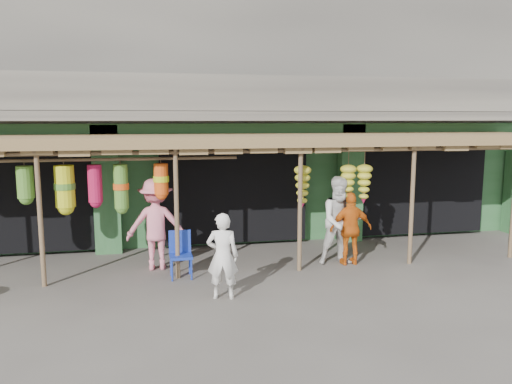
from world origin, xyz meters
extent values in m
plane|color=#514C47|center=(0.00, 0.00, 0.00)|extent=(80.00, 80.00, 0.00)
cube|color=gray|center=(0.00, 5.00, 5.00)|extent=(16.00, 6.00, 4.00)
cube|color=#2D6033|center=(0.00, 5.15, 1.50)|extent=(16.00, 5.70, 3.00)
cube|color=gray|center=(0.00, 1.65, 3.20)|extent=(16.00, 0.90, 0.22)
cube|color=gray|center=(0.00, 1.25, 3.70)|extent=(16.00, 0.10, 0.80)
cube|color=#2D6033|center=(0.00, 2.05, 2.85)|extent=(16.00, 0.35, 0.35)
cube|color=yellow|center=(-5.00, 1.97, 2.75)|extent=(1.70, 0.06, 0.55)
cube|color=#B21414|center=(-5.00, 1.93, 2.75)|extent=(1.30, 0.02, 0.30)
cube|color=black|center=(-5.00, 3.00, 1.35)|extent=(3.60, 2.00, 2.50)
cube|color=black|center=(0.00, 3.00, 1.35)|extent=(3.60, 2.00, 2.50)
cube|color=black|center=(5.00, 3.00, 1.35)|extent=(3.60, 2.00, 2.50)
cube|color=#2D6033|center=(-3.00, 2.05, 1.50)|extent=(0.60, 0.35, 3.00)
cube|color=#2D6033|center=(3.00, 2.05, 1.50)|extent=(0.60, 0.35, 3.00)
cylinder|color=brown|center=(-4.00, -0.20, 1.30)|extent=(0.09, 0.09, 2.60)
cylinder|color=brown|center=(-1.50, -0.20, 1.30)|extent=(0.09, 0.09, 2.60)
cylinder|color=brown|center=(1.00, -0.20, 1.30)|extent=(0.09, 0.09, 2.60)
cylinder|color=brown|center=(3.50, -0.20, 1.30)|extent=(0.09, 0.09, 2.60)
cylinder|color=brown|center=(-0.25, -0.20, 2.50)|extent=(12.90, 0.08, 0.08)
cylinder|color=brown|center=(-3.00, 0.20, 2.35)|extent=(5.50, 0.06, 0.06)
cube|color=brown|center=(0.00, 0.90, 2.68)|extent=(14.00, 2.70, 0.22)
cylinder|color=#1933A6|center=(-1.62, -0.38, 0.21)|extent=(0.04, 0.04, 0.42)
cylinder|color=#1933A6|center=(-1.25, -0.37, 0.21)|extent=(0.04, 0.04, 0.42)
cylinder|color=#1933A6|center=(-1.63, -0.01, 0.21)|extent=(0.04, 0.04, 0.42)
cylinder|color=#1933A6|center=(-1.26, 0.00, 0.21)|extent=(0.04, 0.04, 0.42)
cube|color=#1933A6|center=(-1.44, -0.19, 0.44)|extent=(0.45, 0.45, 0.05)
cube|color=#1933A6|center=(-1.44, 0.02, 0.69)|extent=(0.44, 0.05, 0.47)
imported|color=white|center=(-0.78, -1.49, 0.77)|extent=(0.62, 0.48, 1.53)
imported|color=silver|center=(2.00, 0.08, 0.96)|extent=(0.96, 0.76, 1.92)
imported|color=#D35E13|center=(2.21, 0.02, 0.79)|extent=(0.94, 0.42, 1.58)
imported|color=pink|center=(-1.90, 0.53, 0.96)|extent=(1.27, 0.77, 1.92)
camera|label=1|loc=(-1.89, -9.87, 3.14)|focal=35.00mm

